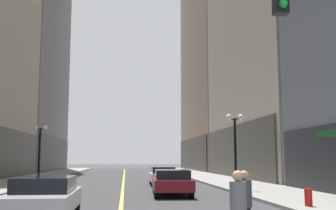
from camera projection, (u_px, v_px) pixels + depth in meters
ground_plane at (124, 179)px, 38.80m from camera, size 200.00×200.00×0.00m
sidewalk_left at (33, 178)px, 37.98m from camera, size 4.50×78.00×0.15m
sidewalk_right at (210, 178)px, 39.63m from camera, size 4.50×78.00×0.15m
lane_centre_stripe at (124, 179)px, 38.80m from camera, size 0.16×70.00×0.01m
car_silver at (44, 196)px, 12.95m from camera, size 1.96×4.63×1.32m
car_maroon at (172, 181)px, 21.41m from camera, size 2.12×4.76×1.32m
car_white at (163, 175)px, 28.92m from camera, size 1.80×4.45×1.32m
pedestrian_with_orange_bag at (245, 200)px, 9.54m from camera, size 0.48×0.48×1.62m
pedestrian_in_grey_suit at (238, 206)px, 8.19m from camera, size 0.42×0.42×1.66m
street_lamp_left_far at (40, 141)px, 31.75m from camera, size 1.06×0.36×4.43m
street_lamp_right_mid at (235, 135)px, 23.81m from camera, size 1.06×0.36×4.43m
fire_hydrant_right at (308, 199)px, 15.30m from camera, size 0.28×0.28×0.80m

